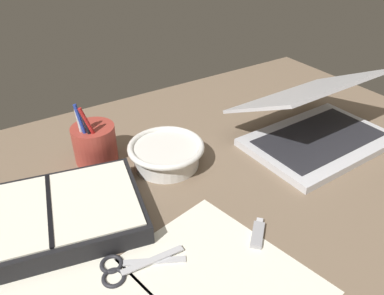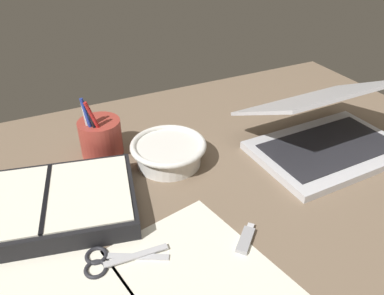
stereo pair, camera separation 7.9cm
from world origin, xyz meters
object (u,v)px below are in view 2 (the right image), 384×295
(planner, at_px, (48,205))
(laptop, at_px, (326,132))
(scissors, at_px, (107,261))
(pen_cup, at_px, (101,137))
(bowl, at_px, (169,152))

(planner, bearing_deg, laptop, 7.36)
(laptop, height_order, planner, laptop)
(planner, bearing_deg, scissors, -55.17)
(laptop, relative_size, pen_cup, 2.33)
(planner, xyz_separation_m, scissors, (0.07, -0.16, -0.02))
(bowl, distance_m, planner, 0.28)
(pen_cup, relative_size, scissors, 1.07)
(laptop, height_order, scissors, laptop)
(bowl, xyz_separation_m, pen_cup, (-0.13, 0.11, 0.01))
(pen_cup, xyz_separation_m, planner, (-0.14, -0.16, -0.02))
(pen_cup, bearing_deg, bowl, -39.82)
(laptop, bearing_deg, scissors, -170.61)
(bowl, distance_m, pen_cup, 0.17)
(planner, height_order, scissors, planner)
(scissors, bearing_deg, pen_cup, 92.26)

